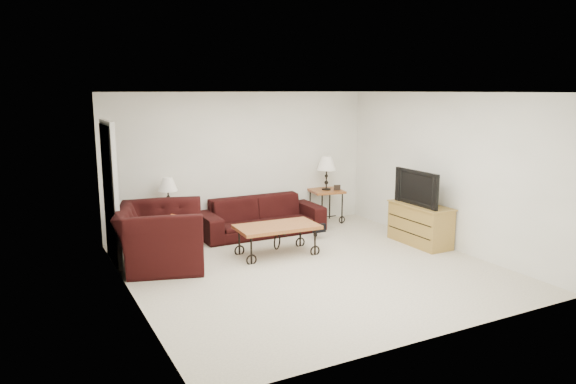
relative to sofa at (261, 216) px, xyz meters
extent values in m
plane|color=beige|center=(-0.15, -2.02, -0.32)|extent=(5.00, 5.00, 0.00)
cube|color=white|center=(-0.15, 0.48, 0.93)|extent=(5.00, 0.02, 2.50)
cube|color=white|center=(-0.15, -4.52, 0.93)|extent=(5.00, 0.02, 2.50)
cube|color=white|center=(-2.65, -2.02, 0.93)|extent=(0.02, 5.00, 2.50)
cube|color=white|center=(2.35, -2.02, 0.93)|extent=(0.02, 5.00, 2.50)
plane|color=white|center=(-0.15, -2.02, 2.18)|extent=(5.00, 5.00, 0.00)
cube|color=black|center=(-2.62, -0.37, 0.70)|extent=(0.08, 0.94, 2.04)
imported|color=black|center=(0.00, 0.00, 0.00)|extent=(2.22, 0.87, 0.65)
cube|color=#996027|center=(-1.61, 0.18, -0.05)|extent=(0.51, 0.51, 0.56)
cube|color=#996027|center=(1.46, 0.18, 0.00)|extent=(0.68, 0.68, 0.65)
cube|color=black|center=(-1.76, 0.03, 0.28)|extent=(0.11, 0.03, 0.09)
cube|color=black|center=(1.61, 0.03, 0.37)|extent=(0.13, 0.06, 0.11)
cube|color=#996027|center=(-0.29, -1.23, -0.09)|extent=(1.29, 0.74, 0.47)
imported|color=black|center=(-2.02, -0.92, 0.12)|extent=(1.53, 1.65, 0.89)
cube|color=#D94B1B|center=(-1.87, -0.97, 0.20)|extent=(0.22, 0.41, 0.40)
cube|color=#A47D3D|center=(2.08, -1.79, 0.01)|extent=(0.47, 1.12, 0.67)
imported|color=black|center=(2.06, -1.79, 0.64)|extent=(0.13, 1.00, 0.58)
ellipsoid|color=black|center=(0.74, -0.64, -0.09)|extent=(0.41, 0.35, 0.46)
camera|label=1|loc=(-3.81, -8.36, 2.20)|focal=33.05mm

